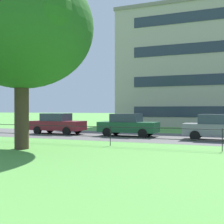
{
  "coord_description": "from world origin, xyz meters",
  "views": [
    {
      "loc": [
        5.66,
        0.32,
        1.81
      ],
      "look_at": [
        2.53,
        8.02,
        1.75
      ],
      "focal_mm": 47.61,
      "sensor_mm": 36.0,
      "label": 1
    }
  ],
  "objects_px": {
    "car_dark_green_far_left": "(128,125)",
    "car_grey_far_right": "(217,127)",
    "car_maroon_left": "(57,124)",
    "tree_large_lawn": "(12,28)"
  },
  "relations": [
    {
      "from": "car_dark_green_far_left",
      "to": "car_grey_far_right",
      "type": "bearing_deg",
      "value": -5.21
    },
    {
      "from": "car_dark_green_far_left",
      "to": "car_grey_far_right",
      "type": "relative_size",
      "value": 1.0
    },
    {
      "from": "car_maroon_left",
      "to": "car_grey_far_right",
      "type": "relative_size",
      "value": 1.0
    },
    {
      "from": "car_dark_green_far_left",
      "to": "car_maroon_left",
      "type": "bearing_deg",
      "value": -178.44
    },
    {
      "from": "car_maroon_left",
      "to": "car_dark_green_far_left",
      "type": "xyz_separation_m",
      "value": [
        5.51,
        0.15,
        0.0
      ]
    },
    {
      "from": "car_grey_far_right",
      "to": "tree_large_lawn",
      "type": "bearing_deg",
      "value": -137.64
    },
    {
      "from": "tree_large_lawn",
      "to": "car_grey_far_right",
      "type": "distance_m",
      "value": 12.46
    },
    {
      "from": "car_maroon_left",
      "to": "car_grey_far_right",
      "type": "bearing_deg",
      "value": -1.91
    },
    {
      "from": "car_grey_far_right",
      "to": "car_maroon_left",
      "type": "bearing_deg",
      "value": 178.09
    },
    {
      "from": "tree_large_lawn",
      "to": "car_maroon_left",
      "type": "distance_m",
      "value": 9.84
    }
  ]
}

